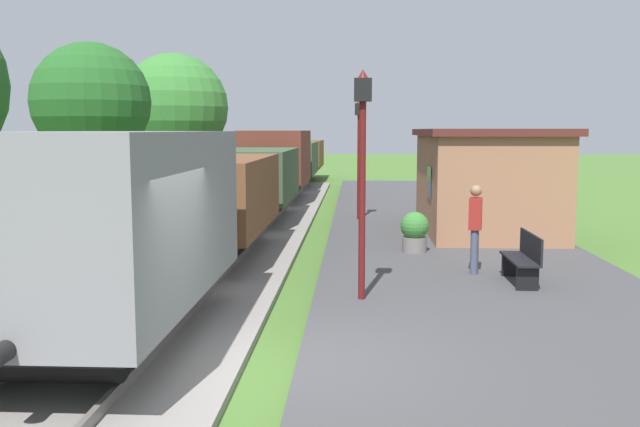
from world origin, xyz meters
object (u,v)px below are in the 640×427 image
station_hut (485,180)px  potted_planter (415,231)px  tree_field_left (91,102)px  freight_train (264,172)px  tree_field_distant (174,107)px  person_waiting (475,225)px  lamp_post_far (359,137)px  lamp_post_near (363,143)px  bench_near_hut (524,257)px

station_hut → potted_planter: (-2.16, -3.32, -0.93)m
station_hut → tree_field_left: 13.34m
freight_train → tree_field_distant: 6.86m
person_waiting → freight_train: bearing=-52.2°
freight_train → potted_planter: (4.64, -9.31, -0.78)m
station_hut → tree_field_left: bearing=161.0°
potted_planter → freight_train: bearing=116.5°
potted_planter → tree_field_left: bearing=143.5°
freight_train → station_hut: (6.80, -5.99, 0.15)m
station_hut → person_waiting: station_hut is taller
station_hut → lamp_post_far: (-3.40, 2.48, 1.15)m
lamp_post_near → tree_field_distant: (-7.84, 18.42, 1.16)m
freight_train → station_hut: size_ratio=6.76×
bench_near_hut → lamp_post_near: lamp_post_near is taller
bench_near_hut → tree_field_left: size_ratio=0.25×
bench_near_hut → lamp_post_near: size_ratio=0.41×
tree_field_distant → person_waiting: bearing=-58.3°
person_waiting → lamp_post_near: 3.48m
bench_near_hut → tree_field_left: (-11.96, 10.75, 3.22)m
freight_train → lamp_post_near: size_ratio=10.59×
lamp_post_near → station_hut: bearing=66.5°
lamp_post_near → potted_planter: bearing=74.6°
person_waiting → potted_planter: person_waiting is taller
bench_near_hut → lamp_post_far: 9.65m
station_hut → lamp_post_near: (-3.40, -7.81, 1.15)m
potted_planter → lamp_post_near: lamp_post_near is taller
lamp_post_far → tree_field_distant: (-7.84, 8.13, 1.16)m
station_hut → potted_planter: size_ratio=6.33×
bench_near_hut → tree_field_left: bearing=138.0°
station_hut → tree_field_distant: tree_field_distant is taller
tree_field_left → tree_field_distant: size_ratio=0.95×
bench_near_hut → person_waiting: size_ratio=0.88×
potted_planter → person_waiting: bearing=-67.7°
station_hut → bench_near_hut: size_ratio=3.87×
station_hut → tree_field_left: tree_field_left is taller
tree_field_distant → lamp_post_near: bearing=-66.9°
lamp_post_far → station_hut: bearing=-36.1°
station_hut → person_waiting: (-1.21, -5.64, -0.47)m
person_waiting → lamp_post_far: bearing=-62.8°
tree_field_left → potted_planter: bearing=-36.5°
lamp_post_near → tree_field_distant: size_ratio=0.59×
potted_planter → lamp_post_far: bearing=102.0°
lamp_post_far → tree_field_distant: size_ratio=0.59×
person_waiting → potted_planter: (-0.95, 2.32, -0.46)m
potted_planter → tree_field_left: (-10.26, 7.60, 3.21)m
station_hut → lamp_post_far: bearing=143.9°
lamp_post_far → person_waiting: bearing=-74.9°
station_hut → lamp_post_far: 4.36m
freight_train → lamp_post_far: 5.05m
lamp_post_near → bench_near_hut: bearing=24.5°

